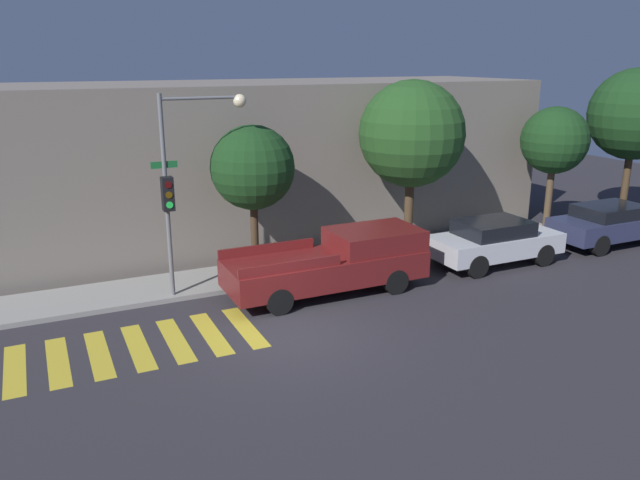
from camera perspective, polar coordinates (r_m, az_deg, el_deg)
The scene contains 12 objects.
ground_plane at distance 15.44m, azimuth -3.10°, elevation -8.56°, with size 60.00×60.00×0.00m, color #2D2B30.
sidewalk at distance 19.16m, azimuth -7.93°, elevation -3.41°, with size 26.00×2.14×0.14m, color gray.
building_row at distance 22.67m, azimuth -11.62°, elevation 6.71°, with size 26.00×6.00×5.66m, color slate.
crosswalk at distance 15.37m, azimuth -16.29°, elevation -9.36°, with size 5.68×2.60×0.00m.
traffic_light_pole at distance 17.04m, azimuth -12.29°, elevation 6.22°, with size 2.67×0.56×5.62m.
pickup_truck at distance 17.83m, azimuth 1.54°, elevation -1.98°, with size 5.74×2.05×1.72m.
sedan_near_corner at distance 20.93m, azimuth 15.65°, elevation -0.07°, with size 4.33×1.87×1.48m.
sedan_middle at distance 24.61m, azimuth 25.02°, elevation 1.41°, with size 4.49×1.88×1.47m.
tree_near_corner at distance 18.44m, azimuth -6.18°, elevation 6.56°, with size 2.49×2.49×4.65m.
tree_midblock at distance 20.75m, azimuth 8.40°, elevation 9.54°, with size 3.47×3.47×5.85m.
tree_far_end at distance 24.79m, azimuth 20.67°, elevation 8.47°, with size 2.47×2.47×4.80m.
tree_behind_truck at distance 27.76m, azimuth 26.86°, elevation 10.20°, with size 3.56×3.56×6.15m.
Camera 1 is at (-5.18, -13.02, 6.51)m, focal length 35.00 mm.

